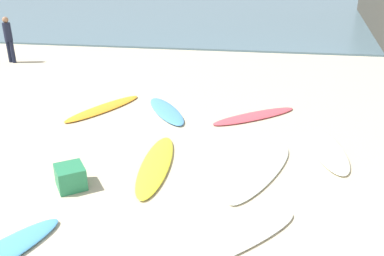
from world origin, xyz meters
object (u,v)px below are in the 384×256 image
(surfboard_4, at_px, (156,164))
(beach_cooler, at_px, (71,177))
(surfboard_7, at_px, (328,150))
(surfboard_9, at_px, (261,172))
(surfboard_5, at_px, (104,108))
(surfboard_3, at_px, (255,116))
(surfboard_10, at_px, (166,111))
(surfboard_1, at_px, (221,243))
(beachgoer_near, at_px, (8,38))

(surfboard_4, xyz_separation_m, beach_cooler, (-1.18, -0.93, 0.15))
(surfboard_7, xyz_separation_m, surfboard_9, (-1.28, -1.10, -0.00))
(surfboard_4, height_order, surfboard_5, surfboard_4)
(surfboard_3, xyz_separation_m, surfboard_9, (0.18, -2.76, -0.00))
(surfboard_3, distance_m, beach_cooler, 4.72)
(surfboard_4, height_order, surfboard_10, surfboard_10)
(surfboard_1, bearing_deg, beach_cooler, 25.95)
(surfboard_5, relative_size, beachgoer_near, 1.46)
(surfboard_1, relative_size, surfboard_3, 1.09)
(surfboard_7, distance_m, surfboard_10, 3.97)
(surfboard_3, xyz_separation_m, beachgoer_near, (-9.04, 4.20, 0.89))
(surfboard_5, distance_m, beachgoer_near, 6.86)
(surfboard_3, bearing_deg, surfboard_4, -69.89)
(surfboard_4, distance_m, surfboard_5, 3.41)
(surfboard_9, bearing_deg, surfboard_1, -81.96)
(surfboard_1, height_order, surfboard_3, surfboard_1)
(surfboard_9, bearing_deg, surfboard_7, 62.60)
(surfboard_1, bearing_deg, surfboard_5, -5.74)
(surfboard_4, distance_m, surfboard_9, 1.89)
(surfboard_1, xyz_separation_m, surfboard_4, (-1.39, 1.97, 0.01))
(surfboard_9, distance_m, beachgoer_near, 11.59)
(surfboard_4, distance_m, beachgoer_near, 10.19)
(surfboard_7, distance_m, beach_cooler, 4.82)
(surfboard_7, bearing_deg, surfboard_3, -54.20)
(surfboard_1, relative_size, beach_cooler, 5.16)
(surfboard_4, height_order, surfboard_9, surfboard_4)
(beach_cooler, bearing_deg, surfboard_7, 25.59)
(surfboard_5, bearing_deg, surfboard_3, 26.84)
(surfboard_3, relative_size, surfboard_10, 1.11)
(beach_cooler, bearing_deg, surfboard_5, 103.61)
(beachgoer_near, height_order, beach_cooler, beachgoer_near)
(beach_cooler, bearing_deg, beachgoer_near, 127.79)
(surfboard_10, bearing_deg, surfboard_9, 99.91)
(surfboard_9, relative_size, beach_cooler, 4.88)
(surfboard_9, xyz_separation_m, surfboard_10, (-2.35, 2.72, 0.01))
(surfboard_5, bearing_deg, surfboard_10, 27.41)
(surfboard_1, relative_size, surfboard_10, 1.21)
(beach_cooler, bearing_deg, surfboard_3, 52.33)
(surfboard_4, height_order, beachgoer_near, beachgoer_near)
(surfboard_5, bearing_deg, surfboard_7, 8.77)
(surfboard_3, relative_size, surfboard_9, 0.97)
(surfboard_9, relative_size, surfboard_10, 1.14)
(beachgoer_near, relative_size, beach_cooler, 3.36)
(surfboard_10, bearing_deg, surfboard_7, 125.02)
(surfboard_4, bearing_deg, surfboard_5, 123.22)
(surfboard_5, distance_m, surfboard_10, 1.60)
(beachgoer_near, bearing_deg, surfboard_4, 157.35)
(beachgoer_near, bearing_deg, surfboard_3, 176.09)
(surfboard_3, distance_m, surfboard_5, 3.77)
(surfboard_3, xyz_separation_m, surfboard_7, (1.46, -1.66, 0.00))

